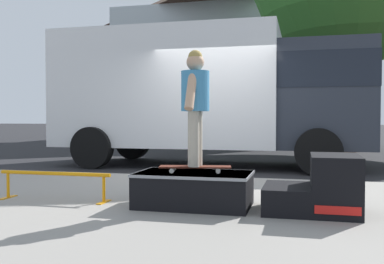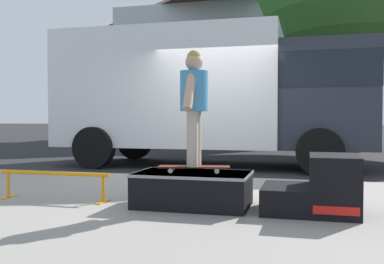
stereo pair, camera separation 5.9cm
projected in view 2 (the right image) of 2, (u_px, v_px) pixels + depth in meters
The scene contains 9 objects.
ground_plane at pixel (204, 179), 7.83m from camera, with size 140.00×140.00×0.00m, color black.
sidewalk_slab at pixel (143, 210), 4.92m from camera, with size 50.00×5.00×0.12m, color gray.
skate_box at pixel (193, 188), 4.80m from camera, with size 1.24×0.76×0.37m.
kicker_ramp at pixel (319, 189), 4.47m from camera, with size 0.95×0.76×0.59m.
grind_rail at pixel (54, 179), 5.19m from camera, with size 1.42×0.28×0.34m.
skateboard at pixel (194, 167), 4.80m from camera, with size 0.80×0.34×0.07m.
skater_kid at pixel (194, 98), 4.78m from camera, with size 0.31×0.65×1.26m.
box_truck at pixel (212, 91), 9.98m from camera, with size 6.91×2.63×3.05m.
house_behind at pixel (227, 55), 21.94m from camera, with size 9.54×8.22×8.40m.
Camera 2 is at (1.76, -7.60, 1.09)m, focal length 41.15 mm.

